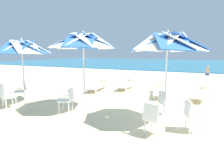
# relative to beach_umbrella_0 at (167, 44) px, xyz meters

# --- Properties ---
(ground_plane) EXTENTS (80.00, 80.00, 0.00)m
(ground_plane) POSITION_rel_beach_umbrella_0_xyz_m (-0.16, 2.86, -2.36)
(ground_plane) COLOR beige
(sea) EXTENTS (80.00, 36.00, 0.10)m
(sea) POSITION_rel_beach_umbrella_0_xyz_m (-0.16, 33.32, -2.31)
(sea) COLOR teal
(sea) RESTS_ON ground
(surf_foam) EXTENTS (80.00, 0.70, 0.01)m
(surf_foam) POSITION_rel_beach_umbrella_0_xyz_m (-0.16, 15.02, -2.36)
(surf_foam) COLOR white
(surf_foam) RESTS_ON ground
(beach_umbrella_0) EXTENTS (2.18, 2.18, 2.74)m
(beach_umbrella_0) POSITION_rel_beach_umbrella_0_xyz_m (0.00, 0.00, 0.00)
(beach_umbrella_0) COLOR silver
(beach_umbrella_0) RESTS_ON ground
(plastic_chair_0) EXTENTS (0.56, 0.58, 0.87)m
(plastic_chair_0) POSITION_rel_beach_umbrella_0_xyz_m (-0.14, -0.95, -1.87)
(plastic_chair_0) COLOR white
(plastic_chair_0) RESTS_ON ground
(plastic_chair_1) EXTENTS (0.63, 0.62, 0.87)m
(plastic_chair_1) POSITION_rel_beach_umbrella_0_xyz_m (-0.09, 0.69, -1.87)
(plastic_chair_1) COLOR white
(plastic_chair_1) RESTS_ON ground
(plastic_chair_2) EXTENTS (0.58, 0.56, 0.87)m
(plastic_chair_2) POSITION_rel_beach_umbrella_0_xyz_m (0.75, -0.28, -1.87)
(plastic_chair_2) COLOR white
(plastic_chair_2) RESTS_ON ground
(beach_umbrella_1) EXTENTS (2.41, 2.41, 2.85)m
(beach_umbrella_1) POSITION_rel_beach_umbrella_0_xyz_m (-2.86, 0.07, 0.11)
(beach_umbrella_1) COLOR silver
(beach_umbrella_1) RESTS_ON ground
(plastic_chair_3) EXTENTS (0.57, 0.55, 0.87)m
(plastic_chair_3) POSITION_rel_beach_umbrella_0_xyz_m (-3.27, -0.39, -1.87)
(plastic_chair_3) COLOR white
(plastic_chair_3) RESTS_ON ground
(beach_umbrella_2) EXTENTS (2.22, 2.22, 2.67)m
(beach_umbrella_2) POSITION_rel_beach_umbrella_0_xyz_m (-5.59, -0.23, -0.07)
(beach_umbrella_2) COLOR silver
(beach_umbrella_2) RESTS_ON ground
(plastic_chair_4) EXTENTS (0.55, 0.57, 0.87)m
(plastic_chair_4) POSITION_rel_beach_umbrella_0_xyz_m (-5.65, -0.97, -1.87)
(plastic_chair_4) COLOR white
(plastic_chair_4) RESTS_ON ground
(plastic_chair_5) EXTENTS (0.63, 0.63, 0.87)m
(plastic_chair_5) POSITION_rel_beach_umbrella_0_xyz_m (-6.03, -0.01, -1.87)
(plastic_chair_5) COLOR white
(plastic_chair_5) RESTS_ON ground
(sun_lounger_0) EXTENTS (1.13, 2.23, 0.62)m
(sun_lounger_0) POSITION_rel_beach_umbrella_0_xyz_m (1.07, 3.61, -2.08)
(sun_lounger_0) COLOR white
(sun_lounger_0) RESTS_ON ground
(sun_lounger_1) EXTENTS (0.96, 2.22, 0.62)m
(sun_lounger_1) POSITION_rel_beach_umbrella_0_xyz_m (-0.72, 3.50, -2.08)
(sun_lounger_1) COLOR white
(sun_lounger_1) RESTS_ON ground
(sun_lounger_2) EXTENTS (0.66, 2.15, 0.62)m
(sun_lounger_2) POSITION_rel_beach_umbrella_0_xyz_m (-2.81, 4.49, -2.08)
(sun_lounger_2) COLOR white
(sun_lounger_2) RESTS_ON ground
(sun_lounger_3) EXTENTS (0.74, 2.18, 0.62)m
(sun_lounger_3) POSITION_rel_beach_umbrella_0_xyz_m (-4.14, 3.42, -2.08)
(sun_lounger_3) COLOR white
(sun_lounger_3) RESTS_ON ground
(beachgoer_seated) EXTENTS (0.30, 0.93, 0.92)m
(beachgoer_seated) POSITION_rel_beach_umbrella_0_xyz_m (1.86, 13.77, -2.07)
(beachgoer_seated) COLOR #2D4CA5
(beachgoer_seated) RESTS_ON ground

